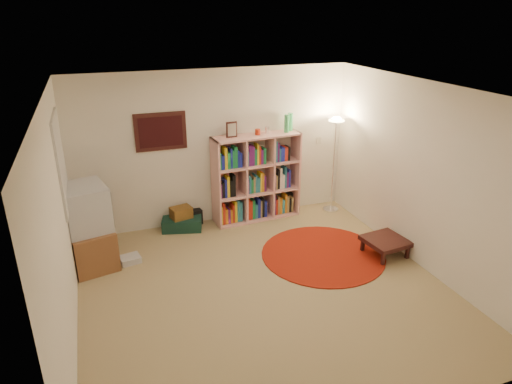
{
  "coord_description": "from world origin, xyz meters",
  "views": [
    {
      "loc": [
        -1.78,
        -4.61,
        3.33
      ],
      "look_at": [
        0.1,
        0.6,
        1.1
      ],
      "focal_mm": 32.0,
      "sensor_mm": 36.0,
      "label": 1
    }
  ],
  "objects_px": {
    "side_table": "(386,242)",
    "suitcase": "(182,223)",
    "bookshelf": "(255,179)",
    "floor_lamp": "(336,134)",
    "tv_stand": "(88,228)",
    "floor_fan": "(290,201)"
  },
  "relations": [
    {
      "from": "bookshelf",
      "to": "side_table",
      "type": "distance_m",
      "value": 2.33
    },
    {
      "from": "floor_fan",
      "to": "suitcase",
      "type": "xyz_separation_m",
      "value": [
        -1.93,
        -0.07,
        -0.07
      ]
    },
    {
      "from": "bookshelf",
      "to": "suitcase",
      "type": "bearing_deg",
      "value": 176.03
    },
    {
      "from": "side_table",
      "to": "suitcase",
      "type": "bearing_deg",
      "value": 144.62
    },
    {
      "from": "suitcase",
      "to": "side_table",
      "type": "distance_m",
      "value": 3.19
    },
    {
      "from": "bookshelf",
      "to": "tv_stand",
      "type": "height_order",
      "value": "bookshelf"
    },
    {
      "from": "bookshelf",
      "to": "floor_fan",
      "type": "relative_size",
      "value": 5.01
    },
    {
      "from": "floor_lamp",
      "to": "suitcase",
      "type": "height_order",
      "value": "floor_lamp"
    },
    {
      "from": "floor_lamp",
      "to": "tv_stand",
      "type": "distance_m",
      "value": 4.14
    },
    {
      "from": "floor_lamp",
      "to": "side_table",
      "type": "height_order",
      "value": "floor_lamp"
    },
    {
      "from": "floor_fan",
      "to": "tv_stand",
      "type": "distance_m",
      "value": 3.43
    },
    {
      "from": "tv_stand",
      "to": "side_table",
      "type": "xyz_separation_m",
      "value": [
        3.99,
        -1.18,
        -0.35
      ]
    },
    {
      "from": "bookshelf",
      "to": "floor_lamp",
      "type": "xyz_separation_m",
      "value": [
        1.37,
        -0.16,
        0.69
      ]
    },
    {
      "from": "floor_fan",
      "to": "suitcase",
      "type": "distance_m",
      "value": 1.93
    },
    {
      "from": "floor_fan",
      "to": "side_table",
      "type": "height_order",
      "value": "floor_fan"
    },
    {
      "from": "bookshelf",
      "to": "suitcase",
      "type": "distance_m",
      "value": 1.4
    },
    {
      "from": "suitcase",
      "to": "floor_fan",
      "type": "bearing_deg",
      "value": 17.3
    },
    {
      "from": "tv_stand",
      "to": "suitcase",
      "type": "relative_size",
      "value": 1.66
    },
    {
      "from": "bookshelf",
      "to": "suitcase",
      "type": "height_order",
      "value": "bookshelf"
    },
    {
      "from": "floor_lamp",
      "to": "floor_fan",
      "type": "height_order",
      "value": "floor_lamp"
    },
    {
      "from": "bookshelf",
      "to": "side_table",
      "type": "bearing_deg",
      "value": -58.1
    },
    {
      "from": "floor_lamp",
      "to": "suitcase",
      "type": "bearing_deg",
      "value": 176.44
    }
  ]
}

